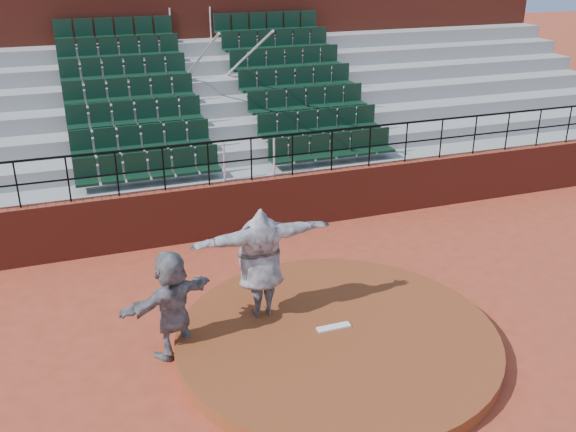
{
  "coord_description": "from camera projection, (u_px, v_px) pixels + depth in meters",
  "views": [
    {
      "loc": [
        -3.9,
        -8.44,
        6.38
      ],
      "look_at": [
        0.0,
        2.5,
        1.4
      ],
      "focal_mm": 40.0,
      "sensor_mm": 36.0,
      "label": 1
    }
  ],
  "objects": [
    {
      "name": "boundary_wall",
      "position": [
        252.0,
        206.0,
        15.09
      ],
      "size": [
        24.0,
        0.3,
        1.3
      ],
      "primitive_type": "cube",
      "color": "maroon",
      "rests_on": "ground"
    },
    {
      "name": "pitchers_mound",
      "position": [
        337.0,
        339.0,
        10.97
      ],
      "size": [
        5.5,
        5.5,
        0.25
      ],
      "primitive_type": "cylinder",
      "color": "brown",
      "rests_on": "ground"
    },
    {
      "name": "pitching_rubber",
      "position": [
        334.0,
        327.0,
        11.05
      ],
      "size": [
        0.6,
        0.15,
        0.03
      ],
      "primitive_type": "cube",
      "color": "white",
      "rests_on": "pitchers_mound"
    },
    {
      "name": "press_box_facade",
      "position": [
        182.0,
        37.0,
        20.53
      ],
      "size": [
        24.0,
        3.0,
        7.1
      ],
      "primitive_type": "cube",
      "color": "maroon",
      "rests_on": "ground"
    },
    {
      "name": "ground",
      "position": [
        337.0,
        345.0,
        11.02
      ],
      "size": [
        90.0,
        90.0,
        0.0
      ],
      "primitive_type": "plane",
      "color": "#AE4127",
      "rests_on": "ground"
    },
    {
      "name": "wall_railing",
      "position": [
        251.0,
        150.0,
        14.55
      ],
      "size": [
        24.04,
        0.05,
        1.03
      ],
      "color": "black",
      "rests_on": "boundary_wall"
    },
    {
      "name": "fielder",
      "position": [
        172.0,
        304.0,
        10.46
      ],
      "size": [
        1.81,
        1.23,
        1.88
      ],
      "primitive_type": "imported",
      "rotation": [
        0.0,
        0.0,
        3.57
      ],
      "color": "black",
      "rests_on": "ground"
    },
    {
      "name": "seating_deck",
      "position": [
        214.0,
        133.0,
        17.94
      ],
      "size": [
        24.0,
        5.97,
        4.63
      ],
      "color": "#9B9B95",
      "rests_on": "ground"
    },
    {
      "name": "pitcher",
      "position": [
        260.0,
        262.0,
        11.1
      ],
      "size": [
        2.53,
        0.8,
        2.03
      ],
      "primitive_type": "imported",
      "rotation": [
        0.0,
        0.0,
        3.19
      ],
      "color": "black",
      "rests_on": "pitchers_mound"
    }
  ]
}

